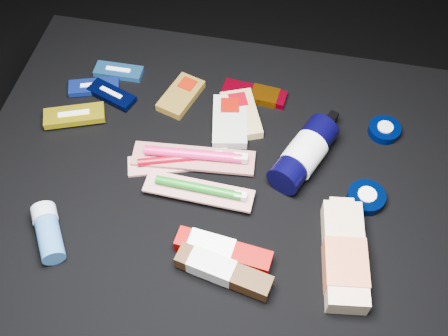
% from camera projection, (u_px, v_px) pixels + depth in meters
% --- Properties ---
extents(ground, '(3.00, 3.00, 0.00)m').
position_uv_depth(ground, '(218.00, 263.00, 1.44)').
color(ground, black).
rests_on(ground, ground).
extents(cloth_table, '(0.98, 0.78, 0.40)m').
position_uv_depth(cloth_table, '(217.00, 225.00, 1.28)').
color(cloth_table, black).
rests_on(cloth_table, ground).
extents(luna_bar_0, '(0.11, 0.04, 0.01)m').
position_uv_depth(luna_bar_0, '(119.00, 71.00, 1.27)').
color(luna_bar_0, '#246DB8').
rests_on(luna_bar_0, cloth_table).
extents(luna_bar_1, '(0.12, 0.07, 0.01)m').
position_uv_depth(luna_bar_1, '(94.00, 87.00, 1.24)').
color(luna_bar_1, '#152EA1').
rests_on(luna_bar_1, cloth_table).
extents(luna_bar_2, '(0.11, 0.07, 0.01)m').
position_uv_depth(luna_bar_2, '(112.00, 94.00, 1.22)').
color(luna_bar_2, black).
rests_on(luna_bar_2, cloth_table).
extents(luna_bar_3, '(0.13, 0.09, 0.02)m').
position_uv_depth(luna_bar_3, '(74.00, 116.00, 1.18)').
color(luna_bar_3, yellow).
rests_on(luna_bar_3, cloth_table).
extents(clif_bar_0, '(0.09, 0.12, 0.02)m').
position_uv_depth(clif_bar_0, '(182.00, 94.00, 1.22)').
color(clif_bar_0, brown).
rests_on(clif_bar_0, cloth_table).
extents(clif_bar_1, '(0.09, 0.14, 0.02)m').
position_uv_depth(clif_bar_1, '(230.00, 119.00, 1.18)').
color(clif_bar_1, '#ABACA5').
rests_on(clif_bar_1, cloth_table).
extents(clif_bar_2, '(0.11, 0.14, 0.02)m').
position_uv_depth(clif_bar_2, '(241.00, 113.00, 1.19)').
color(clif_bar_2, tan).
rests_on(clif_bar_2, cloth_table).
extents(power_bar, '(0.14, 0.06, 0.02)m').
position_uv_depth(power_bar, '(258.00, 94.00, 1.22)').
color(power_bar, maroon).
rests_on(power_bar, cloth_table).
extents(lotion_bottle, '(0.13, 0.21, 0.07)m').
position_uv_depth(lotion_bottle, '(304.00, 154.00, 1.10)').
color(lotion_bottle, black).
rests_on(lotion_bottle, cloth_table).
extents(cream_tin_upper, '(0.07, 0.07, 0.02)m').
position_uv_depth(cream_tin_upper, '(384.00, 130.00, 1.17)').
color(cream_tin_upper, black).
rests_on(cream_tin_upper, cloth_table).
extents(cream_tin_lower, '(0.07, 0.07, 0.02)m').
position_uv_depth(cream_tin_lower, '(366.00, 197.00, 1.07)').
color(cream_tin_lower, black).
rests_on(cream_tin_lower, cloth_table).
extents(bodywash_bottle, '(0.10, 0.22, 0.04)m').
position_uv_depth(bodywash_bottle, '(344.00, 257.00, 0.99)').
color(bodywash_bottle, beige).
rests_on(bodywash_bottle, cloth_table).
extents(deodorant_stick, '(0.10, 0.12, 0.05)m').
position_uv_depth(deodorant_stick, '(48.00, 232.00, 1.02)').
color(deodorant_stick, '#295990').
rests_on(deodorant_stick, cloth_table).
extents(toothbrush_pack_0, '(0.21, 0.11, 0.02)m').
position_uv_depth(toothbrush_pack_0, '(180.00, 161.00, 1.12)').
color(toothbrush_pack_0, silver).
rests_on(toothbrush_pack_0, cloth_table).
extents(toothbrush_pack_1, '(0.25, 0.08, 0.03)m').
position_uv_depth(toothbrush_pack_1, '(195.00, 157.00, 1.12)').
color(toothbrush_pack_1, '#A69D9A').
rests_on(toothbrush_pack_1, cloth_table).
extents(toothbrush_pack_2, '(0.21, 0.06, 0.02)m').
position_uv_depth(toothbrush_pack_2, '(200.00, 190.00, 1.07)').
color(toothbrush_pack_2, silver).
rests_on(toothbrush_pack_2, cloth_table).
extents(toothpaste_carton_red, '(0.18, 0.06, 0.03)m').
position_uv_depth(toothpaste_carton_red, '(219.00, 250.00, 1.00)').
color(toothpaste_carton_red, '#7A0200').
rests_on(toothpaste_carton_red, cloth_table).
extents(toothpaste_carton_green, '(0.18, 0.07, 0.03)m').
position_uv_depth(toothpaste_carton_green, '(219.00, 270.00, 0.97)').
color(toothpaste_carton_green, '#351F0C').
rests_on(toothpaste_carton_green, cloth_table).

